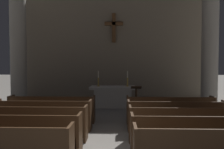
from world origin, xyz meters
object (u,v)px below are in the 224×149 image
at_px(pew_left_row_5, 52,109).
at_px(altar, 113,96).
at_px(pew_right_row_4, 177,116).
at_px(pew_right_row_5, 170,110).
at_px(pew_left_row_2, 15,134).
at_px(pew_left_row_4, 43,115).
at_px(column_left_second, 18,43).
at_px(pew_right_row_3, 186,124).
at_px(candlestick_right, 127,81).
at_px(pew_left_row_3, 31,123).
at_px(lectern, 136,100).
at_px(column_right_second, 210,42).
at_px(pew_right_row_2, 198,135).
at_px(candlestick_left, 98,81).

bearing_deg(pew_left_row_5, altar, 54.52).
bearing_deg(pew_right_row_4, pew_right_row_5, 90.00).
distance_m(pew_left_row_5, pew_right_row_5, 4.18).
bearing_deg(altar, pew_left_row_2, -109.64).
bearing_deg(pew_left_row_4, pew_right_row_5, 13.12).
xyz_separation_m(pew_right_row_5, column_left_second, (-6.61, 2.81, 2.62)).
xyz_separation_m(pew_right_row_3, pew_right_row_4, (0.00, 0.97, 0.00)).
bearing_deg(candlestick_right, column_left_second, -178.66).
height_order(pew_left_row_3, pew_right_row_3, same).
relative_size(pew_left_row_5, pew_right_row_5, 1.00).
bearing_deg(pew_right_row_4, pew_left_row_3, -166.88).
bearing_deg(pew_right_row_3, pew_right_row_4, 90.00).
xyz_separation_m(pew_left_row_5, lectern, (3.12, 1.73, 0.07)).
xyz_separation_m(pew_left_row_4, column_right_second, (6.61, 3.78, 2.62)).
relative_size(pew_left_row_4, pew_right_row_2, 1.00).
bearing_deg(pew_left_row_4, column_right_second, 29.78).
relative_size(pew_right_row_2, column_right_second, 0.48).
bearing_deg(lectern, candlestick_left, 145.25).
relative_size(altar, candlestick_right, 2.99).
bearing_deg(candlestick_left, pew_left_row_3, -105.89).
height_order(pew_right_row_5, column_left_second, column_left_second).
distance_m(pew_right_row_3, candlestick_right, 5.13).
xyz_separation_m(pew_right_row_3, column_right_second, (2.43, 4.75, 2.62)).
bearing_deg(lectern, pew_left_row_5, -150.99).
relative_size(pew_left_row_2, altar, 1.38).
height_order(pew_left_row_5, candlestick_right, candlestick_right).
bearing_deg(candlestick_left, pew_right_row_3, -60.24).
bearing_deg(pew_right_row_5, candlestick_left, 133.59).
bearing_deg(pew_left_row_5, pew_right_row_5, 0.00).
relative_size(candlestick_left, candlestick_right, 1.00).
bearing_deg(pew_right_row_3, pew_right_row_2, -90.00).
height_order(pew_right_row_5, candlestick_right, candlestick_right).
distance_m(pew_left_row_4, candlestick_right, 4.86).
height_order(pew_left_row_3, column_left_second, column_left_second).
bearing_deg(pew_left_row_4, altar, 61.85).
height_order(column_left_second, candlestick_left, column_left_second).
bearing_deg(lectern, pew_right_row_5, -58.53).
bearing_deg(candlestick_right, pew_right_row_3, -74.11).
relative_size(pew_right_row_3, column_right_second, 0.48).
relative_size(pew_right_row_3, pew_right_row_5, 1.00).
bearing_deg(pew_left_row_3, altar, 66.82).
relative_size(pew_left_row_3, pew_right_row_4, 1.00).
xyz_separation_m(column_left_second, column_right_second, (9.03, 0.00, 0.00)).
bearing_deg(candlestick_left, pew_left_row_4, -109.58).
distance_m(pew_left_row_2, pew_right_row_2, 4.18).
bearing_deg(candlestick_left, pew_right_row_4, -54.46).
bearing_deg(altar, pew_right_row_3, -66.82).
height_order(pew_left_row_3, lectern, lectern).
bearing_deg(lectern, candlestick_right, 105.36).
bearing_deg(pew_left_row_5, pew_right_row_4, -13.12).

